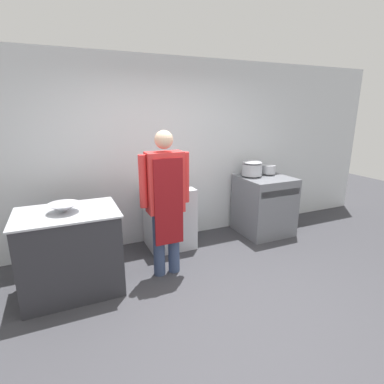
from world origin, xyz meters
TOP-DOWN VIEW (x-y plane):
  - ground_plane at (0.00, 0.00)m, footprint 14.00×14.00m
  - wall_back at (0.00, 1.97)m, footprint 8.00×0.05m
  - prep_counter at (-1.41, 1.01)m, footprint 1.05×0.77m
  - stove at (1.55, 1.51)m, footprint 0.78×0.77m
  - fridge_unit at (-0.04, 1.64)m, footprint 0.65×0.57m
  - person_cook at (-0.34, 0.92)m, footprint 0.60×0.24m
  - mixing_bowl at (-1.43, 1.00)m, footprint 0.33×0.33m
  - stock_pot at (1.37, 1.65)m, footprint 0.32×0.32m
  - sauce_pot at (1.71, 1.65)m, footprint 0.21×0.21m

SIDE VIEW (x-z plane):
  - ground_plane at x=0.00m, z-range 0.00..0.00m
  - fridge_unit at x=-0.04m, z-range 0.00..0.89m
  - prep_counter at x=-1.41m, z-range 0.00..0.93m
  - stove at x=1.55m, z-range -0.01..0.94m
  - mixing_bowl at x=-1.43m, z-range 0.93..1.03m
  - person_cook at x=-0.34m, z-range 0.12..1.87m
  - sauce_pot at x=1.71m, z-range 0.95..1.09m
  - stock_pot at x=1.37m, z-range 0.95..1.19m
  - wall_back at x=0.00m, z-range 0.00..2.70m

